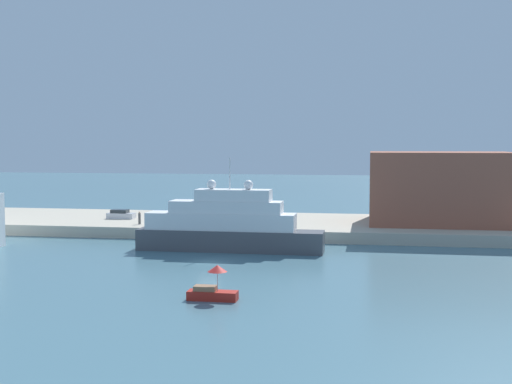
% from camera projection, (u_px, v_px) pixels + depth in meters
% --- Properties ---
extents(ground, '(400.00, 400.00, 0.00)m').
position_uv_depth(ground, '(209.00, 263.00, 73.85)').
color(ground, slate).
extents(quay_dock, '(110.00, 23.13, 1.55)m').
position_uv_depth(quay_dock, '(253.00, 225.00, 100.87)').
color(quay_dock, '#B7AD99').
rests_on(quay_dock, ground).
extents(large_yacht, '(22.92, 3.84, 11.42)m').
position_uv_depth(large_yacht, '(227.00, 226.00, 81.79)').
color(large_yacht, '#4C4C51').
rests_on(large_yacht, ground).
extents(small_motorboat, '(4.23, 1.65, 3.01)m').
position_uv_depth(small_motorboat, '(213.00, 289.00, 56.33)').
color(small_motorboat, '#B22319').
rests_on(small_motorboat, ground).
extents(harbor_building, '(20.17, 14.80, 10.32)m').
position_uv_depth(harbor_building, '(440.00, 188.00, 96.94)').
color(harbor_building, '#93513D').
rests_on(harbor_building, quay_dock).
extents(parked_car, '(4.24, 1.82, 1.38)m').
position_uv_depth(parked_car, '(121.00, 215.00, 103.04)').
color(parked_car, silver).
rests_on(parked_car, quay_dock).
extents(person_figure, '(0.36, 0.36, 1.82)m').
position_uv_depth(person_figure, '(139.00, 218.00, 95.77)').
color(person_figure, '#4C4C4C').
rests_on(person_figure, quay_dock).
extents(mooring_bollard, '(0.54, 0.54, 0.86)m').
position_uv_depth(mooring_bollard, '(235.00, 225.00, 91.21)').
color(mooring_bollard, black).
rests_on(mooring_bollard, quay_dock).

